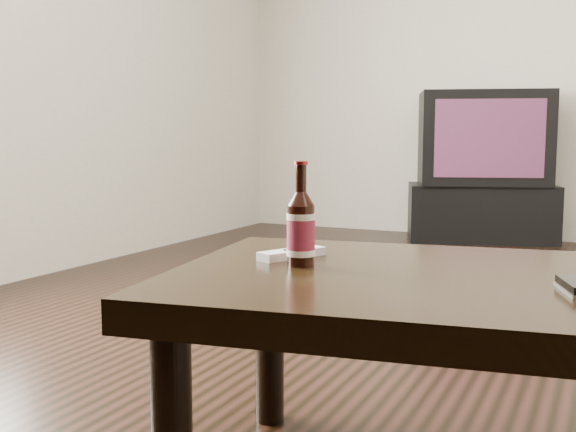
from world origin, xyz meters
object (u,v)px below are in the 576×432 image
at_px(coffee_table, 492,309).
at_px(remote, 292,254).
at_px(tv_stand, 481,212).
at_px(beer_bottle, 301,229).
at_px(tv, 483,138).

bearing_deg(coffee_table, remote, 176.74).
distance_m(tv_stand, remote, 3.64).
bearing_deg(beer_bottle, remote, 126.68).
xyz_separation_m(tv, beer_bottle, (0.26, -3.70, -0.19)).
bearing_deg(tv, beer_bottle, -104.20).
height_order(tv, beer_bottle, tv).
relative_size(beer_bottle, remote, 1.28).
relative_size(tv, remote, 5.91).
bearing_deg(tv, tv_stand, 90.00).
height_order(tv_stand, beer_bottle, beer_bottle).
xyz_separation_m(tv_stand, coffee_table, (0.65, -3.65, 0.21)).
distance_m(tv_stand, coffee_table, 3.71).
bearing_deg(tv, coffee_table, -98.20).
xyz_separation_m(tv, remote, (0.21, -3.62, -0.25)).
bearing_deg(coffee_table, beer_bottle, -172.31).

